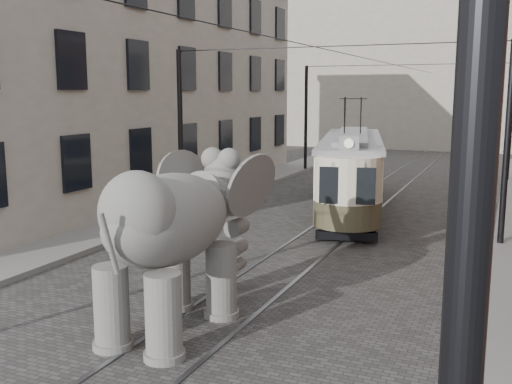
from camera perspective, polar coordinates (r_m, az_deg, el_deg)
The scene contains 8 objects.
ground at distance 14.28m, azimuth 0.20°, elevation -8.93°, with size 120.00×120.00×0.00m, color #464341.
tram_rails at distance 14.28m, azimuth 0.21°, elevation -8.88°, with size 1.54×80.00×0.02m, color slate, non-canonical shape.
sidewalk_left at distance 17.74m, azimuth -19.57°, elevation -5.53°, with size 2.00×60.00×0.15m, color slate.
stucco_building at distance 27.76m, azimuth -12.85°, elevation 10.32°, with size 7.00×24.00×10.00m, color gray.
distant_block at distance 52.78m, azimuth 17.97°, elevation 11.82°, with size 28.00×10.00×14.00m, color gray.
catenary at distance 18.37m, azimuth 5.81°, elevation 4.75°, with size 11.00×30.20×6.00m, color black, non-canonical shape.
tram at distance 23.21m, azimuth 9.18°, elevation 3.60°, with size 2.25×10.90×4.32m, color beige, non-canonical shape.
elephant at distance 11.28m, azimuth -8.37°, elevation -5.11°, with size 3.05×5.53×3.39m, color #5C5A55, non-canonical shape.
Camera 1 is at (5.33, -12.45, 4.54)m, focal length 41.63 mm.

